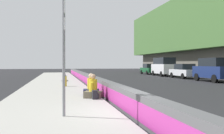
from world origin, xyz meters
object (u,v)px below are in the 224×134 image
Objects in this scene: parked_car_farther at (149,69)px; fire_hydrant at (65,80)px; route_sign_post at (64,48)px; parked_car_far at (164,66)px; parked_car_fourth at (214,69)px; seated_person_middle at (91,88)px; backpack at (95,95)px; seated_person_foreground at (93,90)px; parked_car_midline at (184,71)px.

fire_hydrant is at bearing 147.32° from parked_car_farther.
route_sign_post is 35.77m from parked_car_farther.
fire_hydrant is at bearing 138.52° from parked_car_far.
parked_car_fourth is at bearing -74.27° from fire_hydrant.
route_sign_post is 30.19m from parked_car_far.
backpack is (-1.57, 0.02, -0.15)m from seated_person_middle.
seated_person_middle is (5.21, -1.48, -1.72)m from route_sign_post.
backpack is 31.83m from parked_car_farther.
route_sign_post is at bearing 151.60° from parked_car_far.
fire_hydrant is 21.21m from parked_car_far.
route_sign_post reaches higher than parked_car_farther.
parked_car_fourth reaches higher than backpack.
seated_person_foreground reaches higher than seated_person_middle.
fire_hydrant is 26.17m from parked_car_farther.
parked_car_farther reaches higher than seated_person_middle.
seated_person_middle is at bearing 125.95° from parked_car_fourth.
seated_person_foreground is 0.22× the size of parked_car_far.
parked_car_midline is at bearing -179.59° from parked_car_far.
parked_car_fourth is (11.03, -13.06, 0.85)m from backpack.
parked_car_far reaches higher than parked_car_fourth.
route_sign_post is 20.66m from parked_car_fourth.
backpack is 26.31m from parked_car_far.
seated_person_foreground is at bearing 155.50° from parked_car_farther.
seated_person_foreground is 0.25× the size of parked_car_farther.
seated_person_foreground is at bearing 178.30° from seated_person_middle.
parked_car_far is at bearing 179.13° from parked_car_farther.
seated_person_foreground is 31.36m from parked_car_farther.
parked_car_midline is 0.88× the size of parked_car_far.
parked_car_midline is 12.14m from parked_car_farther.
seated_person_foreground is at bearing 128.79° from parked_car_fourth.
parked_car_far reaches higher than seated_person_foreground.
seated_person_foreground is 2.78× the size of backpack.
parked_car_fourth reaches higher than parked_car_farther.
parked_car_far is (11.88, 0.16, 0.17)m from parked_car_fourth.
parked_car_farther is at bearing -24.50° from seated_person_foreground.
route_sign_post reaches higher than parked_car_midline.
parked_car_farther is (12.14, -0.05, 0.00)m from parked_car_midline.
parked_car_midline is at bearing 179.76° from parked_car_farther.
parked_car_midline reaches higher than fire_hydrant.
seated_person_middle is (-5.46, -1.16, -0.10)m from fire_hydrant.
backpack is at bearing 150.63° from parked_car_far.
parked_car_midline reaches higher than backpack.
seated_person_foreground is 16.78m from parked_car_fourth.
parked_car_fourth is at bearing -54.05° from seated_person_middle.
seated_person_foreground reaches higher than backpack.
parked_car_far is 6.17m from parked_car_farther.
parked_car_midline is at bearing -37.41° from backpack.
route_sign_post reaches higher than parked_car_far.
parked_car_fourth is 0.93× the size of parked_car_far.
seated_person_foreground is (-6.51, -1.13, -0.10)m from fire_hydrant.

